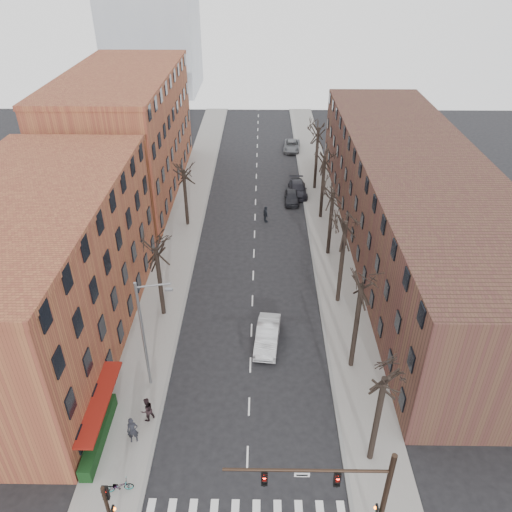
{
  "coord_description": "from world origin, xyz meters",
  "views": [
    {
      "loc": [
        0.79,
        -15.57,
        27.23
      ],
      "look_at": [
        0.31,
        21.18,
        4.0
      ],
      "focal_mm": 35.0,
      "sensor_mm": 36.0,
      "label": 1
    }
  ],
  "objects_px": {
    "parked_car_near": "(292,197)",
    "parked_car_mid": "(298,189)",
    "pedestrian_a": "(133,430)",
    "bicycle": "(119,486)",
    "silver_sedan": "(267,336)"
  },
  "relations": [
    {
      "from": "silver_sedan",
      "to": "bicycle",
      "type": "xyz_separation_m",
      "value": [
        -8.66,
        -12.84,
        -0.24
      ]
    },
    {
      "from": "silver_sedan",
      "to": "bicycle",
      "type": "relative_size",
      "value": 3.06
    },
    {
      "from": "silver_sedan",
      "to": "pedestrian_a",
      "type": "bearing_deg",
      "value": -126.37
    },
    {
      "from": "silver_sedan",
      "to": "pedestrian_a",
      "type": "distance_m",
      "value": 12.72
    },
    {
      "from": "parked_car_mid",
      "to": "pedestrian_a",
      "type": "distance_m",
      "value": 39.32
    },
    {
      "from": "parked_car_mid",
      "to": "pedestrian_a",
      "type": "height_order",
      "value": "pedestrian_a"
    },
    {
      "from": "silver_sedan",
      "to": "pedestrian_a",
      "type": "relative_size",
      "value": 2.56
    },
    {
      "from": "parked_car_near",
      "to": "bicycle",
      "type": "relative_size",
      "value": 2.59
    },
    {
      "from": "parked_car_near",
      "to": "parked_car_mid",
      "type": "height_order",
      "value": "parked_car_mid"
    },
    {
      "from": "pedestrian_a",
      "to": "bicycle",
      "type": "relative_size",
      "value": 1.2
    },
    {
      "from": "silver_sedan",
      "to": "parked_car_mid",
      "type": "distance_m",
      "value": 28.15
    },
    {
      "from": "parked_car_near",
      "to": "parked_car_mid",
      "type": "xyz_separation_m",
      "value": [
        0.87,
        2.22,
        0.05
      ]
    },
    {
      "from": "silver_sedan",
      "to": "bicycle",
      "type": "distance_m",
      "value": 15.49
    },
    {
      "from": "parked_car_near",
      "to": "silver_sedan",
      "type": "bearing_deg",
      "value": -95.85
    },
    {
      "from": "pedestrian_a",
      "to": "parked_car_near",
      "type": "bearing_deg",
      "value": 57.68
    }
  ]
}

